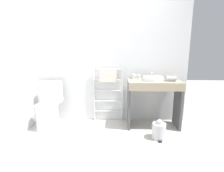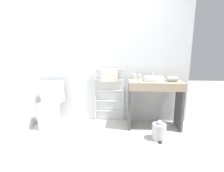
{
  "view_description": "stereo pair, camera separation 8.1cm",
  "coord_description": "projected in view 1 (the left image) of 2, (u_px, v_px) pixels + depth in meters",
  "views": [
    {
      "loc": [
        0.2,
        -1.89,
        1.39
      ],
      "look_at": [
        0.11,
        0.73,
        0.83
      ],
      "focal_mm": 28.0,
      "sensor_mm": 36.0,
      "label": 1
    },
    {
      "loc": [
        0.29,
        -1.88,
        1.39
      ],
      "look_at": [
        0.11,
        0.73,
        0.83
      ],
      "focal_mm": 28.0,
      "sensor_mm": 36.0,
      "label": 2
    }
  ],
  "objects": [
    {
      "name": "wall_side",
      "position": [
        10.0,
        57.0,
        2.61
      ],
      "size": [
        0.12,
        2.06,
        2.54
      ],
      "primitive_type": "cube",
      "color": "silver",
      "rests_on": "ground_plane"
    },
    {
      "name": "towel_radiator",
      "position": [
        108.0,
        83.0,
        3.29
      ],
      "size": [
        0.57,
        0.06,
        1.06
      ],
      "color": "silver",
      "rests_on": "ground_plane"
    },
    {
      "name": "faucet",
      "position": [
        151.0,
        74.0,
        3.2
      ],
      "size": [
        0.02,
        0.1,
        0.13
      ],
      "color": "silver",
      "rests_on": "vanity_counter"
    },
    {
      "name": "ground_plane",
      "position": [
        101.0,
        164.0,
        2.14
      ],
      "size": [
        12.0,
        12.0,
        0.0
      ],
      "primitive_type": "plane",
      "color": "beige"
    },
    {
      "name": "wall_back",
      "position": [
        108.0,
        55.0,
        3.29
      ],
      "size": [
        2.97,
        0.12,
        2.54
      ],
      "primitive_type": "cube",
      "color": "silver",
      "rests_on": "ground_plane"
    },
    {
      "name": "trash_bin",
      "position": [
        159.0,
        130.0,
        2.73
      ],
      "size": [
        0.21,
        0.25,
        0.32
      ],
      "color": "#B7B7BC",
      "rests_on": "ground_plane"
    },
    {
      "name": "hair_dryer",
      "position": [
        171.0,
        78.0,
        2.98
      ],
      "size": [
        0.2,
        0.17,
        0.08
      ],
      "color": "#B7B7BC",
      "rests_on": "vanity_counter"
    },
    {
      "name": "cup_near_edge",
      "position": [
        139.0,
        77.0,
        3.14
      ],
      "size": [
        0.07,
        0.07,
        0.08
      ],
      "color": "silver",
      "rests_on": "vanity_counter"
    },
    {
      "name": "sink_basin",
      "position": [
        153.0,
        78.0,
        3.03
      ],
      "size": [
        0.35,
        0.35,
        0.07
      ],
      "color": "white",
      "rests_on": "vanity_counter"
    },
    {
      "name": "vanity_counter",
      "position": [
        154.0,
        96.0,
        3.07
      ],
      "size": [
        0.91,
        0.48,
        0.85
      ],
      "color": "gray",
      "rests_on": "ground_plane"
    },
    {
      "name": "toilet",
      "position": [
        49.0,
        109.0,
        3.11
      ],
      "size": [
        0.39,
        0.54,
        0.82
      ],
      "color": "white",
      "rests_on": "ground_plane"
    },
    {
      "name": "cup_near_wall",
      "position": [
        134.0,
        76.0,
        3.19
      ],
      "size": [
        0.07,
        0.07,
        0.09
      ],
      "color": "silver",
      "rests_on": "vanity_counter"
    }
  ]
}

